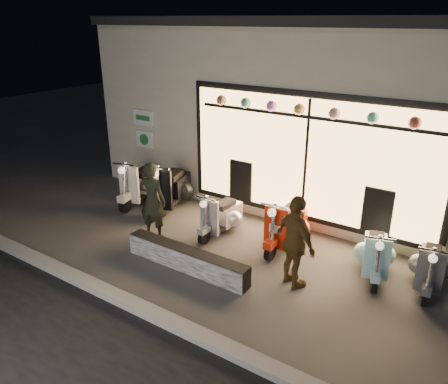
# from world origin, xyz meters

# --- Properties ---
(ground) EXTENTS (40.00, 40.00, 0.00)m
(ground) POSITION_xyz_m (0.00, 0.00, 0.00)
(ground) COLOR #383533
(ground) RESTS_ON ground
(kerb) EXTENTS (40.00, 0.25, 0.12)m
(kerb) POSITION_xyz_m (0.00, -2.00, 0.06)
(kerb) COLOR slate
(kerb) RESTS_ON ground
(shop_building) EXTENTS (10.20, 6.23, 4.20)m
(shop_building) POSITION_xyz_m (0.00, 4.98, 2.10)
(shop_building) COLOR beige
(shop_building) RESTS_ON ground
(graffiti_barrier) EXTENTS (2.48, 0.28, 0.40)m
(graffiti_barrier) POSITION_xyz_m (-0.23, -0.65, 0.20)
(graffiti_barrier) COLOR black
(graffiti_barrier) RESTS_ON ground
(scooter_silver) EXTENTS (0.41, 1.28, 0.92)m
(scooter_silver) POSITION_xyz_m (-0.52, 0.95, 0.37)
(scooter_silver) COLOR black
(scooter_silver) RESTS_ON ground
(scooter_red) EXTENTS (0.49, 1.44, 1.03)m
(scooter_red) POSITION_xyz_m (0.82, 1.20, 0.41)
(scooter_red) COLOR black
(scooter_red) RESTS_ON ground
(scooter_black) EXTENTS (0.81, 1.63, 1.16)m
(scooter_black) POSITION_xyz_m (-2.27, 1.39, 0.47)
(scooter_black) COLOR black
(scooter_black) RESTS_ON ground
(scooter_cream) EXTENTS (0.70, 1.55, 1.10)m
(scooter_cream) POSITION_xyz_m (-3.08, 1.26, 0.44)
(scooter_cream) COLOR black
(scooter_cream) RESTS_ON ground
(scooter_blue) EXTENTS (0.65, 1.29, 0.92)m
(scooter_blue) POSITION_xyz_m (2.54, 1.13, 0.37)
(scooter_blue) COLOR black
(scooter_blue) RESTS_ON ground
(scooter_grey) EXTENTS (0.49, 1.27, 0.90)m
(scooter_grey) POSITION_xyz_m (3.42, 1.22, 0.36)
(scooter_grey) COLOR black
(scooter_grey) RESTS_ON ground
(man) EXTENTS (0.64, 0.48, 1.59)m
(man) POSITION_xyz_m (-1.55, -0.04, 0.80)
(man) COLOR black
(man) RESTS_ON ground
(woman) EXTENTS (1.01, 0.80, 1.60)m
(woman) POSITION_xyz_m (1.55, -0.06, 0.80)
(woman) COLOR brown
(woman) RESTS_ON ground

